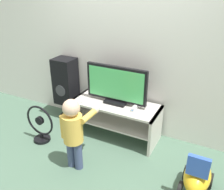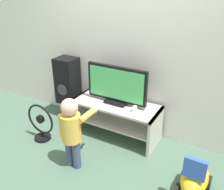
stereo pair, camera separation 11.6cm
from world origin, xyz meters
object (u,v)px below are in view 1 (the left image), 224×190
(remote_primary, at_px, (83,101))
(floor_fan, at_px, (40,125))
(speaker_tower, at_px, (66,82))
(ride_on_toy, at_px, (197,177))
(child, at_px, (74,129))
(game_console, at_px, (135,107))
(television, at_px, (116,86))

(remote_primary, distance_m, floor_fan, 0.69)
(speaker_tower, height_order, ride_on_toy, speaker_tower)
(child, bearing_deg, speaker_tower, 130.48)
(game_console, relative_size, child, 0.20)
(television, height_order, ride_on_toy, television)
(game_console, bearing_deg, television, 170.38)
(speaker_tower, distance_m, floor_fan, 0.83)
(speaker_tower, bearing_deg, television, -7.03)
(game_console, height_order, speaker_tower, speaker_tower)
(remote_primary, xyz_separation_m, floor_fan, (-0.43, -0.45, -0.29))
(remote_primary, relative_size, child, 0.15)
(child, height_order, ride_on_toy, child)
(child, xyz_separation_m, speaker_tower, (-0.82, 0.96, 0.08))
(floor_fan, xyz_separation_m, ride_on_toy, (2.13, 0.02, -0.04))
(floor_fan, relative_size, ride_on_toy, 0.99)
(television, relative_size, child, 0.96)
(remote_primary, relative_size, floor_fan, 0.24)
(child, height_order, floor_fan, child)
(child, relative_size, ride_on_toy, 1.64)
(child, distance_m, speaker_tower, 1.27)
(remote_primary, height_order, floor_fan, floor_fan)
(television, bearing_deg, speaker_tower, 172.97)
(television, xyz_separation_m, speaker_tower, (-0.95, 0.12, -0.17))
(television, distance_m, ride_on_toy, 1.51)
(remote_primary, relative_size, ride_on_toy, 0.24)
(television, xyz_separation_m, ride_on_toy, (1.26, -0.60, -0.58))
(ride_on_toy, bearing_deg, speaker_tower, 162.04)
(television, relative_size, floor_fan, 1.60)
(remote_primary, relative_size, speaker_tower, 0.13)
(child, relative_size, speaker_tower, 0.91)
(floor_fan, distance_m, ride_on_toy, 2.13)
(television, bearing_deg, floor_fan, -144.52)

